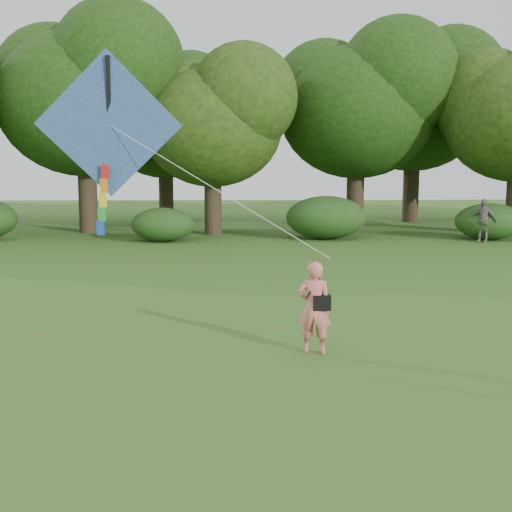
{
  "coord_description": "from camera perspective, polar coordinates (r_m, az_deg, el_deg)",
  "views": [
    {
      "loc": [
        -0.82,
        -9.86,
        3.18
      ],
      "look_at": [
        -0.49,
        2.0,
        1.5
      ],
      "focal_mm": 45.0,
      "sensor_mm": 36.0,
      "label": 1
    }
  ],
  "objects": [
    {
      "name": "flying_kite",
      "position": [
        12.13,
        -12.92,
        11.11
      ],
      "size": [
        5.2,
        1.69,
        3.58
      ],
      "color": "#286CAD",
      "rests_on": "ground"
    },
    {
      "name": "tree_line",
      "position": [
        32.93,
        2.83,
        12.26
      ],
      "size": [
        54.7,
        15.3,
        9.48
      ],
      "color": "#3A2D1E",
      "rests_on": "ground"
    },
    {
      "name": "shrub_band",
      "position": [
        27.56,
        -1.36,
        3.21
      ],
      "size": [
        39.15,
        3.22,
        1.88
      ],
      "color": "#264919",
      "rests_on": "ground"
    },
    {
      "name": "ground",
      "position": [
        10.39,
        3.07,
        -9.77
      ],
      "size": [
        100.0,
        100.0,
        0.0
      ],
      "primitive_type": "plane",
      "color": "#265114",
      "rests_on": "ground"
    },
    {
      "name": "man_kite_flyer",
      "position": [
        10.93,
        5.2,
        -4.58
      ],
      "size": [
        0.64,
        0.49,
        1.59
      ],
      "primitive_type": "imported",
      "rotation": [
        0.0,
        0.0,
        2.94
      ],
      "color": "#E06E69",
      "rests_on": "ground"
    },
    {
      "name": "fallen_leaves",
      "position": [
        17.22,
        3.57,
        -2.59
      ],
      "size": [
        8.95,
        9.57,
        0.01
      ],
      "color": "#945C28",
      "rests_on": "ground"
    },
    {
      "name": "crossbody_bag",
      "position": [
        10.9,
        5.83,
        -4.07
      ],
      "size": [
        0.43,
        0.2,
        0.67
      ],
      "color": "black",
      "rests_on": "ground"
    },
    {
      "name": "bystander_right",
      "position": [
        28.34,
        19.53,
        2.99
      ],
      "size": [
        1.14,
        0.91,
        1.81
      ],
      "primitive_type": "imported",
      "rotation": [
        0.0,
        0.0,
        -0.51
      ],
      "color": "gray",
      "rests_on": "ground"
    }
  ]
}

